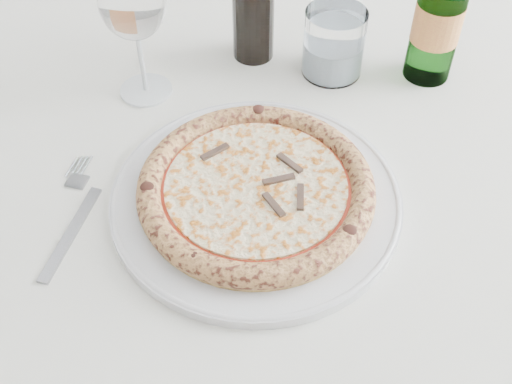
% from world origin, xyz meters
% --- Properties ---
extents(floor, '(5.00, 6.00, 0.02)m').
position_xyz_m(floor, '(0.00, 0.00, -0.01)').
color(floor, gray).
rests_on(floor, ground).
extents(dining_table, '(1.48, 0.97, 0.76)m').
position_xyz_m(dining_table, '(0.05, -0.14, 0.66)').
color(dining_table, brown).
rests_on(dining_table, floor).
extents(plate, '(0.36, 0.36, 0.02)m').
position_xyz_m(plate, '(0.05, -0.24, 0.76)').
color(plate, silver).
rests_on(plate, dining_table).
extents(pizza, '(0.29, 0.29, 0.03)m').
position_xyz_m(pizza, '(0.05, -0.24, 0.78)').
color(pizza, tan).
rests_on(pizza, plate).
extents(fork, '(0.06, 0.21, 0.00)m').
position_xyz_m(fork, '(-0.17, -0.25, 0.76)').
color(fork, gray).
rests_on(fork, dining_table).
extents(wine_glass, '(0.09, 0.09, 0.20)m').
position_xyz_m(wine_glass, '(-0.09, -0.01, 0.90)').
color(wine_glass, silver).
rests_on(wine_glass, dining_table).
extents(tumbler, '(0.09, 0.09, 0.10)m').
position_xyz_m(tumbler, '(0.19, 0.01, 0.80)').
color(tumbler, white).
rests_on(tumbler, dining_table).
extents(beer_bottle, '(0.07, 0.07, 0.27)m').
position_xyz_m(beer_bottle, '(0.33, -0.01, 0.86)').
color(beer_bottle, '#417D3D').
rests_on(beer_bottle, dining_table).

